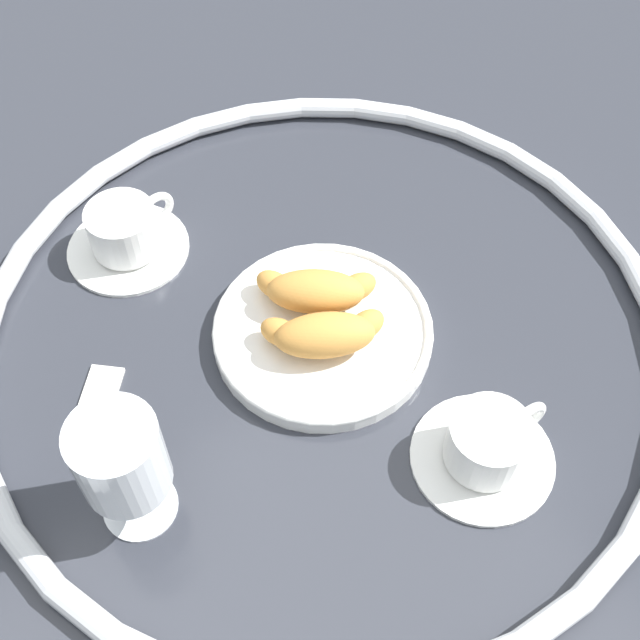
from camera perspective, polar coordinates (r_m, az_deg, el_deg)
ground_plane at (r=0.86m, az=0.19°, el=-1.21°), size 2.20×2.20×0.00m
table_chrome_rim at (r=0.85m, az=0.19°, el=-0.75°), size 0.72×0.72×0.02m
pastry_plate at (r=0.85m, az=-0.00°, el=-0.74°), size 0.23×0.23×0.02m
croissant_large at (r=0.81m, az=0.30°, el=-0.95°), size 0.12×0.11×0.04m
croissant_small at (r=0.84m, az=-0.31°, el=2.08°), size 0.12×0.11×0.04m
coffee_cup_near at (r=0.94m, az=-13.28°, el=5.82°), size 0.14×0.14×0.06m
coffee_cup_far at (r=0.78m, az=11.48°, el=-8.51°), size 0.14×0.14×0.06m
juice_glass_left at (r=0.70m, az=-13.56°, el=-9.47°), size 0.08×0.08×0.14m
sugar_packet at (r=0.85m, az=-14.86°, el=-4.50°), size 0.06×0.06×0.01m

